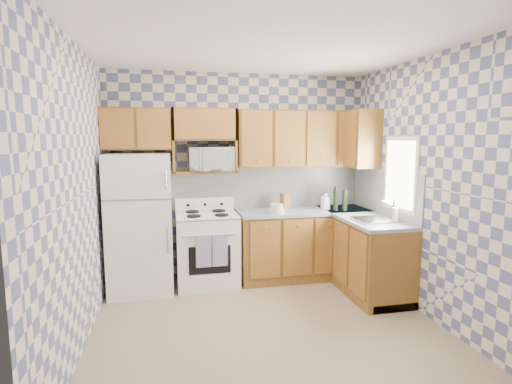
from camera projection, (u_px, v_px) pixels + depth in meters
floor at (267, 326)px, 3.99m from camera, size 3.40×3.40×0.00m
back_wall at (239, 176)px, 5.36m from camera, size 3.40×0.02×2.70m
right_wall at (425, 187)px, 4.16m from camera, size 0.02×3.20×2.70m
backsplash_back at (268, 187)px, 5.45m from camera, size 2.60×0.02×0.56m
backsplash_right at (384, 192)px, 4.95m from camera, size 0.02×1.60×0.56m
refrigerator at (140, 223)px, 4.82m from camera, size 0.75×0.70×1.68m
stove_body at (207, 250)px, 5.06m from camera, size 0.76×0.65×0.90m
cooktop at (207, 215)px, 5.00m from camera, size 0.76×0.65×0.02m
backguard at (205, 204)px, 5.26m from camera, size 0.76×0.08×0.17m
dish_towel_left at (204, 251)px, 4.70m from camera, size 0.18×0.02×0.39m
dish_towel_right at (220, 250)px, 4.74m from camera, size 0.18×0.02×0.39m
base_cabinets_back at (304, 245)px, 5.36m from camera, size 1.75×0.60×0.88m
base_cabinets_right at (360, 252)px, 5.00m from camera, size 0.60×1.60×0.88m
countertop_back at (304, 211)px, 5.29m from camera, size 1.77×0.63×0.04m
countertop_right at (361, 216)px, 4.93m from camera, size 0.63×1.60×0.04m
upper_cabinets_back at (302, 139)px, 5.30m from camera, size 1.75×0.33×0.74m
upper_cabinets_fridge at (136, 129)px, 4.84m from camera, size 0.82×0.33×0.50m
upper_cabinets_right at (358, 139)px, 5.27m from camera, size 0.33×0.70×0.74m
microwave_shelf at (205, 172)px, 5.09m from camera, size 0.80×0.33×0.03m
microwave at (211, 159)px, 5.03m from camera, size 0.56×0.39×0.30m
sink at (376, 220)px, 4.59m from camera, size 0.48×0.40×0.03m
window at (400, 174)px, 4.58m from camera, size 0.02×0.66×0.86m
bottle_0 at (336, 199)px, 5.22m from camera, size 0.07×0.07×0.30m
bottle_1 at (345, 200)px, 5.19m from camera, size 0.07×0.07×0.28m
bottle_2 at (345, 200)px, 5.30m from camera, size 0.07×0.07×0.26m
knife_block at (285, 201)px, 5.29m from camera, size 0.13×0.13×0.22m
electric_kettle at (326, 203)px, 5.31m from camera, size 0.13×0.13×0.17m
food_containers at (277, 209)px, 5.00m from camera, size 0.19×0.19×0.12m
soap_bottle at (395, 215)px, 4.46m from camera, size 0.06×0.06×0.17m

